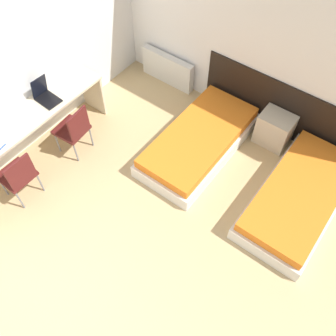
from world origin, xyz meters
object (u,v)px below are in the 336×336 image
Objects in this scene: bed_near_door at (299,197)px; chair_near_notebook at (18,175)px; nightstand at (274,129)px; chair_near_laptop at (74,128)px; laptop at (45,95)px; bed_near_window at (199,142)px.

chair_near_notebook is at bearing -145.39° from bed_near_door.
chair_near_notebook reaches higher than nightstand.
chair_near_laptop is at bearing -139.59° from nightstand.
laptop reaches higher than bed_near_door.
bed_near_window and bed_near_door have the same top height.
chair_near_notebook is at bearing -124.27° from bed_near_window.
bed_near_window is 2.33× the size of chair_near_laptop.
laptop is (-3.40, -1.06, 0.67)m from bed_near_door.
bed_near_door is 1.11m from nightstand.
chair_near_laptop is (-2.18, -1.85, 0.21)m from nightstand.
laptop is at bearing -144.74° from nightstand.
chair_near_notebook is (-1.39, -2.04, 0.30)m from bed_near_window.
chair_near_laptop is 0.57m from laptop.
bed_near_door is 2.33× the size of chair_near_notebook.
bed_near_window is 5.73× the size of laptop.
chair_near_notebook reaches higher than bed_near_door.
nightstand reaches higher than bed_near_window.
chair_near_laptop is at bearing 2.63° from laptop.
chair_near_laptop is 0.98m from chair_near_notebook.
nightstand is at bearing 53.14° from chair_near_notebook.
chair_near_laptop is at bearing 90.70° from chair_near_notebook.
nightstand is 1.52× the size of laptop.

